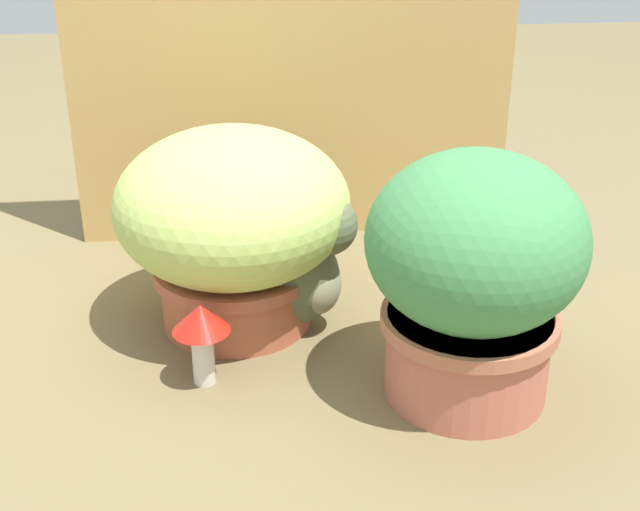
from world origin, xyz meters
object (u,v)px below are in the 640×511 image
grass_planter (233,221)px  leafy_planter (474,271)px  cat (284,266)px  mushroom_ornament_red (201,327)px

grass_planter → leafy_planter: bearing=-36.5°
cat → leafy_planter: bearing=-42.9°
leafy_planter → cat: bearing=137.1°
mushroom_ornament_red → leafy_planter: bearing=-9.5°
leafy_planter → mushroom_ornament_red: (-0.44, 0.07, -0.12)m
cat → mushroom_ornament_red: (-0.15, -0.19, -0.01)m
grass_planter → mushroom_ornament_red: 0.24m
grass_planter → leafy_planter: 0.48m
leafy_planter → mushroom_ornament_red: leafy_planter is taller
leafy_planter → grass_planter: bearing=143.5°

